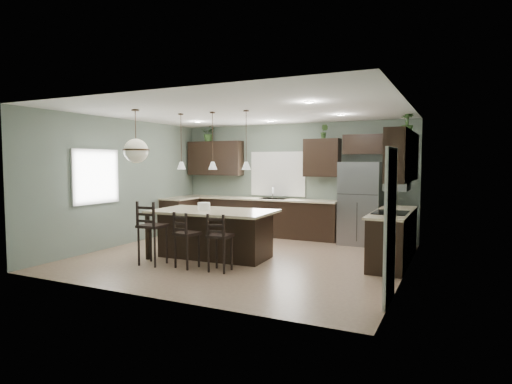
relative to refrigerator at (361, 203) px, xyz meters
The scene contains 33 objects.
ground 3.08m from the refrigerator, 127.42° to the right, with size 6.00×6.00×0.00m, color #9E8466.
pantry_door 4.06m from the refrigerator, 72.93° to the right, with size 0.04×0.82×2.04m, color white.
window_back 2.31m from the refrigerator, 169.50° to the left, with size 1.35×0.02×1.00m, color white.
window_left 5.74m from the refrigerator, 146.71° to the right, with size 0.02×1.10×1.00m, color white.
left_return_cabs 4.55m from the refrigerator, behind, with size 0.60×0.90×0.90m, color black.
left_return_countertop 4.51m from the refrigerator, behind, with size 0.66×0.96×0.04m, color beige.
back_lower_cabs 2.68m from the refrigerator, behind, with size 4.20×0.60×0.90m, color black.
back_countertop 2.64m from the refrigerator, behind, with size 4.20×0.66×0.04m, color beige.
sink_inset 2.19m from the refrigerator, behind, with size 0.70×0.45×0.01m, color gray.
faucet 2.19m from the refrigerator, behind, with size 0.02×0.02×0.28m, color silver.
back_upper_left 4.07m from the refrigerator, behind, with size 1.55×0.34×0.90m, color black.
back_upper_right 1.44m from the refrigerator, 165.76° to the left, with size 0.85×0.34×0.90m, color black.
fridge_header 1.35m from the refrigerator, 75.05° to the left, with size 1.05×0.34×0.45m, color black.
right_lower_cabs 1.78m from the refrigerator, 57.80° to the right, with size 0.60×2.35×0.90m, color black.
right_countertop 1.71m from the refrigerator, 58.36° to the right, with size 0.66×2.35×0.04m, color beige.
cooktop 1.95m from the refrigerator, 62.61° to the right, with size 0.58×0.75×0.02m, color black.
wall_oven_front 1.90m from the refrigerator, 70.53° to the right, with size 0.01×0.72×0.60m, color gray.
right_upper_cabs 2.07m from the refrigerator, 54.28° to the right, with size 0.34×2.35×0.90m, color black.
microwave 2.09m from the refrigerator, 60.06° to the right, with size 0.40×0.75×0.40m, color gray.
refrigerator is the anchor object (origin of this frame).
kitchen_island 3.50m from the refrigerator, 130.80° to the right, with size 2.32×1.32×0.92m, color black.
serving_dish 3.61m from the refrigerator, 133.11° to the right, with size 0.24×0.24×0.14m, color silver.
bar_stool_left 4.65m from the refrigerator, 129.67° to the right, with size 0.43×0.43×1.16m, color black.
bar_stool_center 4.19m from the refrigerator, 123.12° to the right, with size 0.37×0.37×0.99m, color black.
bar_stool_right 3.84m from the refrigerator, 115.13° to the right, with size 0.37×0.37×0.99m, color black.
pendant_left 4.20m from the refrigerator, 138.14° to the right, with size 0.17×0.17×1.10m, color white, non-canonical shape.
pendant_center 3.71m from the refrigerator, 130.80° to the right, with size 0.17×0.17×1.10m, color white, non-canonical shape.
pendant_right 3.31m from the refrigerator, 121.14° to the right, with size 0.17×0.17×1.10m, color silver, non-canonical shape.
chandelier 5.05m from the refrigerator, 133.18° to the right, with size 0.48×0.48×0.97m, color #EEE5C3, non-canonical shape.
plant_back_left 4.45m from the refrigerator, behind, with size 0.39×0.34×0.44m, color #2D4B21.
plant_back_right 1.90m from the refrigerator, 166.71° to the left, with size 0.18×0.15×0.33m, color #314F22.
plant_right_wall 2.07m from the refrigerator, 31.17° to the right, with size 0.24×0.24×0.43m, color #2F4D22.
room_shell 3.03m from the refrigerator, 127.42° to the right, with size 6.00×6.00×6.00m.
Camera 1 is at (3.78, -7.29, 1.85)m, focal length 30.00 mm.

